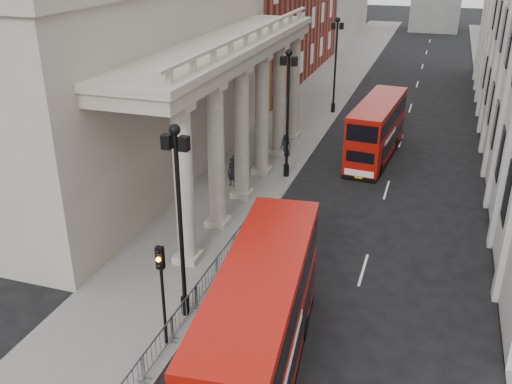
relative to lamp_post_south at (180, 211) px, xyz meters
name	(u,v)px	position (x,y,z in m)	size (l,w,h in m)	color
ground	(155,383)	(0.60, -4.00, -4.91)	(260.00, 260.00, 0.00)	black
sidewalk_west	(290,129)	(-2.40, 26.00, -4.85)	(6.00, 140.00, 0.12)	slate
sidewalk_east	(503,150)	(14.10, 26.00, -4.85)	(3.00, 140.00, 0.12)	slate
kerb	(325,133)	(0.55, 26.00, -4.84)	(0.20, 140.00, 0.14)	slate
portico_building	(131,84)	(-9.90, 14.00, 1.09)	(9.00, 28.00, 12.00)	gray
lamp_post_south	(180,211)	(0.00, 0.00, 0.00)	(1.05, 0.44, 8.32)	black
lamp_post_mid	(288,106)	(0.00, 16.00, 0.00)	(1.05, 0.44, 8.32)	black
lamp_post_north	(336,59)	(0.00, 32.00, 0.00)	(1.05, 0.44, 8.32)	black
traffic_light	(161,278)	(0.10, -2.02, -1.80)	(0.28, 0.33, 4.30)	black
crowd_barriers	(172,329)	(0.25, -1.77, -4.24)	(0.50, 18.75, 1.10)	gray
bus_near	(261,323)	(4.14, -2.60, -2.46)	(3.71, 11.09, 4.70)	#A40F07
bus_far	(377,129)	(5.10, 21.60, -2.72)	(3.16, 9.88, 4.20)	#9E0E07
pedestrian_a	(232,172)	(-2.80, 13.31, -3.85)	(0.69, 0.45, 1.89)	black
pedestrian_b	(239,157)	(-3.34, 16.04, -3.85)	(0.91, 0.71, 1.88)	black
pedestrian_c	(286,145)	(-1.02, 19.64, -3.98)	(0.80, 0.52, 1.63)	black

